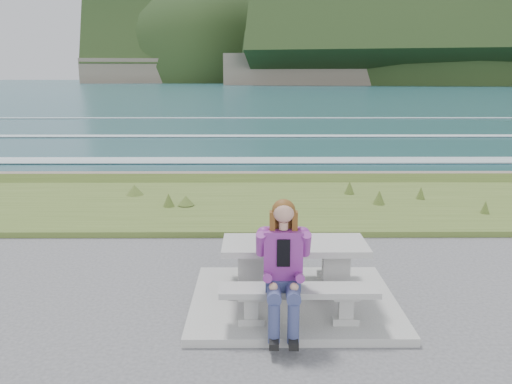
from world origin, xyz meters
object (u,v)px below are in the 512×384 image
Objects in this scene: picnic_table at (294,255)px; bench_landward at (299,296)px; seated_woman at (283,285)px; bench_seaward at (290,253)px.

bench_landward is (0.00, -0.70, -0.23)m from picnic_table.
seated_woman is at bearing -143.20° from bench_landward.
seated_woman is at bearing -102.58° from picnic_table.
bench_landward and bench_seaward have the same top height.
bench_seaward is (0.00, 1.40, 0.00)m from bench_landward.
picnic_table is 0.74m from bench_seaward.
picnic_table is 1.00× the size of bench_seaward.
seated_woman is (-0.19, -1.54, 0.19)m from bench_seaward.
bench_landward is at bearing -90.00° from bench_seaward.
picnic_table is at bearing -90.00° from bench_seaward.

